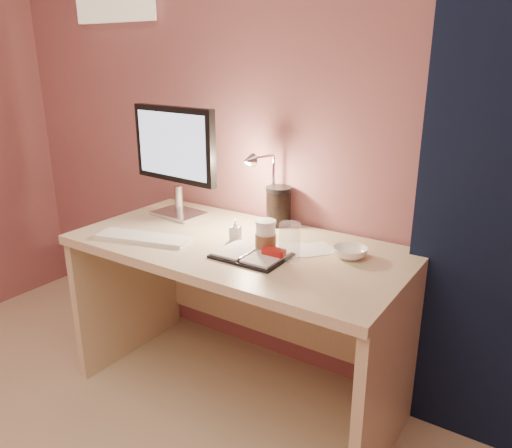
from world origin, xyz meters
The scene contains 12 objects.
desk centered at (0.00, 1.45, 0.50)m, with size 1.40×0.70×0.73m.
monitor centered at (-0.46, 1.53, 1.04)m, with size 0.49×0.19×0.52m.
keyboard centered at (-0.36, 1.20, 0.74)m, with size 0.40×0.12×0.02m, color white.
planner centered at (0.13, 1.29, 0.74)m, with size 0.28×0.21×0.04m.
paper_b centered at (0.30, 1.49, 0.73)m, with size 0.14×0.14×0.00m, color silver.
paper_c centered at (0.21, 1.42, 0.73)m, with size 0.16×0.16×0.00m, color silver.
coffee_cup centered at (0.15, 1.35, 0.79)m, with size 0.08×0.08×0.13m.
clear_cup centered at (0.26, 1.35, 0.80)m, with size 0.08×0.08×0.14m, color white.
bowl centered at (0.45, 1.49, 0.75)m, with size 0.13×0.13×0.04m, color white.
lotion_bottle centered at (-0.03, 1.40, 0.78)m, with size 0.04×0.04×0.09m, color white.
dark_jar centered at (0.02, 1.67, 0.81)m, with size 0.11×0.11×0.16m, color black.
desk_lamp centered at (0.01, 1.61, 0.94)m, with size 0.13×0.21×0.34m.
Camera 1 is at (1.12, -0.18, 1.46)m, focal length 35.00 mm.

